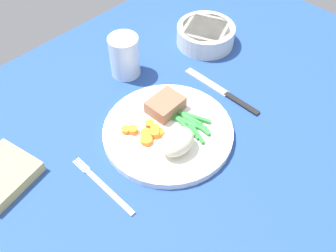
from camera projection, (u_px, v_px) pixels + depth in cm
name	position (u px, v px, depth cm)	size (l,w,h in cm)	color
dining_table	(184.00, 131.00, 81.32)	(120.00, 90.00, 2.00)	#234793
dinner_plate	(168.00, 132.00, 78.91)	(26.47, 26.47, 1.60)	white
meat_portion	(166.00, 105.00, 80.79)	(7.19, 5.58, 2.90)	#936047
mashed_potatoes	(177.00, 142.00, 73.26)	(7.35, 5.55, 4.63)	beige
carrot_slices	(147.00, 132.00, 77.05)	(6.13, 7.22, 1.27)	orange
green_beans	(190.00, 122.00, 79.06)	(6.11, 10.82, 0.90)	#2D8C38
fork	(103.00, 186.00, 71.20)	(1.44, 16.60, 0.40)	silver
knife	(223.00, 92.00, 87.35)	(1.70, 20.50, 0.64)	black
water_glass	(125.00, 59.00, 88.84)	(6.88, 6.88, 9.83)	silver
salad_bowl	(206.00, 34.00, 97.33)	(14.44, 14.44, 4.90)	silver
napkin	(0.00, 176.00, 71.57)	(11.97, 10.77, 2.26)	#DBBC6B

